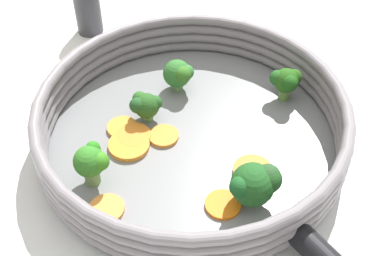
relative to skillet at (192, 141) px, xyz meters
name	(u,v)px	position (x,y,z in m)	size (l,w,h in m)	color
ground_plane	(192,144)	(0.00, 0.00, -0.01)	(4.00, 4.00, 0.00)	white
skillet	(192,141)	(0.00, 0.00, 0.00)	(0.32, 0.32, 0.01)	gray
skillet_rim_wall	(192,121)	(0.00, 0.00, 0.03)	(0.34, 0.34, 0.05)	gray
skillet_rivet_left	(265,245)	(-0.12, 0.10, 0.01)	(0.01, 0.01, 0.01)	gray
skillet_rivet_right	(310,215)	(-0.15, 0.05, 0.01)	(0.01, 0.01, 0.01)	gray
carrot_slice_0	(122,128)	(0.08, 0.02, 0.01)	(0.03, 0.03, 0.00)	orange
carrot_slice_1	(129,145)	(0.06, 0.04, 0.01)	(0.04, 0.04, 0.01)	orange
carrot_slice_2	(134,136)	(0.06, 0.03, 0.01)	(0.04, 0.04, 0.01)	orange
carrot_slice_3	(223,205)	(-0.06, 0.07, 0.01)	(0.04, 0.04, 0.00)	orange
carrot_slice_4	(164,136)	(0.03, 0.01, 0.01)	(0.03, 0.03, 0.00)	orange
carrot_slice_5	(253,171)	(-0.08, 0.02, 0.01)	(0.04, 0.04, 0.01)	orange
carrot_slice_6	(107,209)	(0.04, 0.12, 0.01)	(0.04, 0.04, 0.00)	#F9943E
broccoli_floret_0	(145,105)	(0.06, -0.01, 0.03)	(0.03, 0.03, 0.03)	#7EAE68
broccoli_floret_1	(91,161)	(0.07, 0.09, 0.04)	(0.04, 0.04, 0.05)	#6E9552
broccoli_floret_2	(256,183)	(-0.09, 0.06, 0.04)	(0.05, 0.05, 0.05)	#83A563
broccoli_floret_3	(286,81)	(-0.08, -0.10, 0.03)	(0.04, 0.03, 0.04)	#669043
broccoli_floret_4	(179,74)	(0.05, -0.07, 0.03)	(0.04, 0.03, 0.04)	#70A060
salt_shaker	(87,4)	(0.22, -0.15, 0.04)	(0.04, 0.04, 0.09)	#333338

